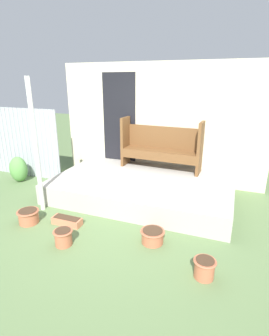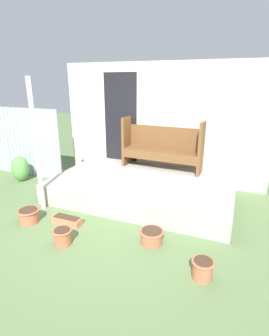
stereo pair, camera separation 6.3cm
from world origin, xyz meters
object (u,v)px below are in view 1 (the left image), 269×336
object	(u,v)px
bench	(161,145)
flower_pot_left	(28,216)
flower_pot_middle	(63,237)
planter_box_rect	(67,221)
flower_pot_far_right	(204,268)
shrub_by_fence	(19,169)
support_post	(36,148)
flower_pot_right	(153,236)

from	to	relation	value
bench	flower_pot_left	xyz separation A→B (m)	(-1.54, -2.40, -0.78)
flower_pot_middle	planter_box_rect	bearing A→B (deg)	120.01
bench	flower_pot_middle	xyz separation A→B (m)	(-0.64, -2.70, -0.77)
bench	flower_pot_far_right	bearing A→B (deg)	-61.47
shrub_by_fence	bench	bearing A→B (deg)	18.04
support_post	flower_pot_right	xyz separation A→B (m)	(2.15, -0.26, -1.03)
bench	flower_pot_middle	bearing A→B (deg)	-100.91
flower_pot_middle	flower_pot_right	bearing A→B (deg)	23.69
flower_pot_right	support_post	bearing A→B (deg)	173.05
bench	support_post	bearing A→B (deg)	-127.86
support_post	flower_pot_middle	size ratio (longest dim) A/B	8.23
flower_pot_middle	flower_pot_far_right	distance (m)	1.94
flower_pot_middle	flower_pot_far_right	bearing A→B (deg)	1.64
flower_pot_middle	shrub_by_fence	xyz separation A→B (m)	(-2.42, 1.70, 0.16)
flower_pot_right	shrub_by_fence	bearing A→B (deg)	161.52
flower_pot_left	flower_pot_far_right	distance (m)	2.84
flower_pot_right	flower_pot_left	bearing A→B (deg)	-174.26
support_post	shrub_by_fence	world-z (taller)	support_post
shrub_by_fence	flower_pot_far_right	bearing A→B (deg)	-20.72
planter_box_rect	shrub_by_fence	bearing A→B (deg)	150.34
flower_pot_left	flower_pot_middle	xyz separation A→B (m)	(0.89, -0.30, 0.00)
support_post	bench	bearing A→B (deg)	49.61
flower_pot_left	planter_box_rect	bearing A→B (deg)	16.65
flower_pot_left	shrub_by_fence	xyz separation A→B (m)	(-1.53, 1.40, 0.17)
flower_pot_middle	support_post	bearing A→B (deg)	142.32
planter_box_rect	flower_pot_far_right	bearing A→B (deg)	-10.97
bench	shrub_by_fence	bearing A→B (deg)	-159.43
flower_pot_right	flower_pot_far_right	xyz separation A→B (m)	(0.78, -0.45, 0.02)
support_post	flower_pot_right	distance (m)	2.40
flower_pot_far_right	flower_pot_right	bearing A→B (deg)	149.83
support_post	shrub_by_fence	size ratio (longest dim) A/B	3.90
planter_box_rect	shrub_by_fence	size ratio (longest dim) A/B	0.84
bench	planter_box_rect	distance (m)	2.54
flower_pot_left	flower_pot_middle	bearing A→B (deg)	-18.70
flower_pot_right	shrub_by_fence	world-z (taller)	shrub_by_fence
flower_pot_left	flower_pot_far_right	size ratio (longest dim) A/B	1.29
bench	flower_pot_left	world-z (taller)	bench
support_post	flower_pot_right	world-z (taller)	support_post
flower_pot_right	planter_box_rect	world-z (taller)	flower_pot_right
support_post	flower_pot_far_right	bearing A→B (deg)	-13.70
support_post	flower_pot_right	size ratio (longest dim) A/B	6.41
support_post	planter_box_rect	size ratio (longest dim) A/B	4.64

